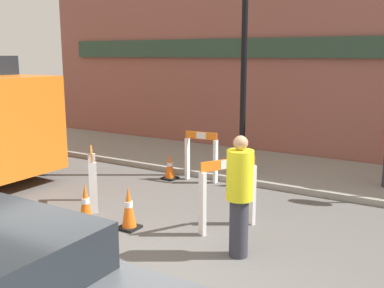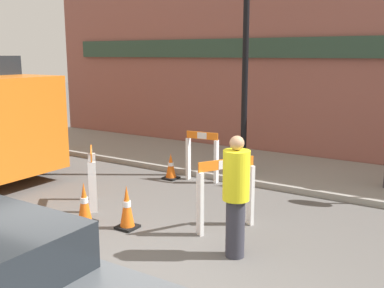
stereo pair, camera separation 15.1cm
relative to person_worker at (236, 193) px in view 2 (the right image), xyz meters
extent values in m
cube|color=gray|center=(-0.51, 4.47, -0.81)|extent=(18.00, 2.82, 0.12)
cube|color=#93564C|center=(-0.51, 5.96, 1.88)|extent=(18.00, 0.12, 5.50)
cube|color=#2D4738|center=(-0.51, 5.85, 1.93)|extent=(16.20, 0.10, 0.50)
cylinder|color=black|center=(-1.71, 3.74, -0.64)|extent=(0.29, 0.29, 0.24)
cylinder|color=black|center=(-1.71, 3.74, 2.14)|extent=(0.13, 0.13, 5.78)
cube|color=white|center=(-0.76, 0.36, -0.39)|extent=(0.14, 0.12, 0.96)
cube|color=white|center=(-0.32, 1.15, -0.39)|extent=(0.14, 0.12, 0.96)
cube|color=orange|center=(-0.54, 0.75, 0.16)|extent=(0.50, 0.85, 0.15)
cube|color=white|center=(-0.54, 0.75, 0.16)|extent=(0.17, 0.27, 0.14)
cube|color=white|center=(-1.92, 2.89, -0.42)|extent=(0.07, 0.14, 0.91)
cube|color=white|center=(-2.56, 2.83, -0.42)|extent=(0.07, 0.14, 0.91)
cube|color=orange|center=(-2.24, 2.86, 0.11)|extent=(0.71, 0.10, 0.15)
cube|color=white|center=(-2.24, 2.86, 0.11)|extent=(0.22, 0.05, 0.14)
cube|color=white|center=(-3.30, 0.72, -0.43)|extent=(0.14, 0.14, 0.88)
cube|color=white|center=(-2.80, 0.22, -0.43)|extent=(0.14, 0.14, 0.88)
cube|color=orange|center=(-3.05, 0.47, 0.08)|extent=(0.55, 0.56, 0.15)
cube|color=white|center=(-3.05, 0.47, 0.08)|extent=(0.18, 0.18, 0.14)
cube|color=black|center=(-2.54, -0.23, -0.85)|extent=(0.30, 0.30, 0.04)
cone|color=orange|center=(-2.54, -0.23, -0.52)|extent=(0.22, 0.23, 0.64)
cylinder|color=white|center=(-2.54, -0.23, -0.48)|extent=(0.13, 0.13, 0.09)
cube|color=black|center=(-1.85, -0.02, -0.85)|extent=(0.30, 0.30, 0.04)
cone|color=orange|center=(-1.85, -0.02, -0.51)|extent=(0.23, 0.23, 0.65)
cylinder|color=white|center=(-1.85, -0.02, -0.48)|extent=(0.13, 0.13, 0.09)
cube|color=black|center=(-1.38, 2.96, -0.85)|extent=(0.30, 0.30, 0.04)
cone|color=orange|center=(-1.38, 2.96, -0.56)|extent=(0.22, 0.22, 0.54)
cylinder|color=white|center=(-1.38, 2.96, -0.53)|extent=(0.13, 0.13, 0.08)
cube|color=black|center=(-2.89, 2.64, -0.85)|extent=(0.30, 0.30, 0.04)
cone|color=orange|center=(-2.89, 2.64, -0.57)|extent=(0.22, 0.22, 0.52)
cylinder|color=white|center=(-2.89, 2.64, -0.55)|extent=(0.13, 0.13, 0.07)
cylinder|color=#33333D|center=(0.00, 0.00, -0.48)|extent=(0.35, 0.35, 0.79)
cylinder|color=yellow|center=(0.00, 0.00, 0.24)|extent=(0.49, 0.49, 0.66)
sphere|color=tan|center=(0.00, 0.00, 0.67)|extent=(0.27, 0.27, 0.19)
cylinder|color=black|center=(-5.71, 1.41, -0.57)|extent=(0.60, 0.18, 0.60)
camera|label=1|loc=(2.38, -5.09, 1.77)|focal=42.00mm
camera|label=2|loc=(2.51, -5.01, 1.77)|focal=42.00mm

